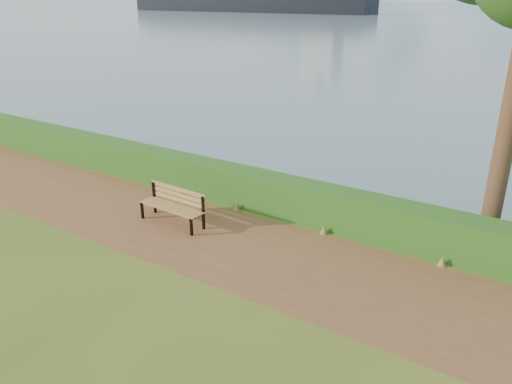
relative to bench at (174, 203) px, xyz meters
The scene contains 5 objects.
ground 2.14m from the bench, 14.47° to the right, with size 140.00×140.00×0.00m, color #445418.
path 2.08m from the bench, ahead, with size 40.00×3.40×0.01m, color brown.
hedge 2.89m from the bench, 46.17° to the left, with size 32.00×0.85×1.00m, color #204D16.
bench is the anchor object (origin of this frame).
cargo_ship 144.09m from the bench, 122.24° to the left, with size 76.12×16.28×22.94m.
Camera 1 is at (6.31, -8.34, 5.69)m, focal length 35.00 mm.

